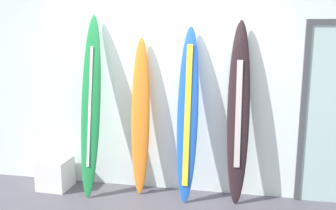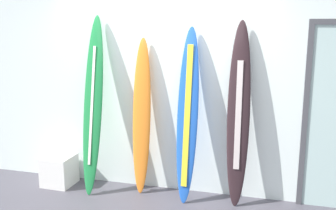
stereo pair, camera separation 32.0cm
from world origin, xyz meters
The scene contains 6 objects.
wall_back centered at (0.00, 1.30, 1.40)m, with size 7.20×0.20×2.80m, color white.
surfboard_emerald centered at (-0.81, 0.93, 1.09)m, with size 0.25×0.49×2.21m.
surfboard_sunset centered at (-0.22, 1.05, 0.95)m, with size 0.23×0.26×1.94m.
surfboard_cobalt centered at (0.38, 0.98, 1.04)m, with size 0.26×0.39×2.07m.
surfboard_charcoal centered at (0.97, 1.02, 1.07)m, with size 0.27×0.32×2.14m.
display_block_left centered at (-1.34, 0.94, 0.20)m, with size 0.39×0.39×0.39m.
Camera 1 is at (1.00, -3.41, 2.10)m, focal length 41.26 mm.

